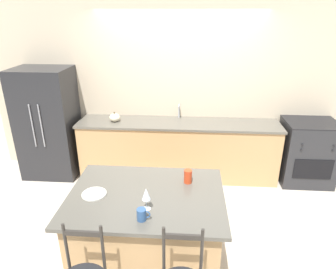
{
  "coord_description": "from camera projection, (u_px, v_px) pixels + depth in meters",
  "views": [
    {
      "loc": [
        0.15,
        -3.92,
        2.48
      ],
      "look_at": [
        -0.09,
        -0.62,
        1.1
      ],
      "focal_mm": 32.0,
      "sensor_mm": 36.0,
      "label": 1
    }
  ],
  "objects": [
    {
      "name": "wine_glass",
      "position": [
        146.0,
        194.0,
        2.51
      ],
      "size": [
        0.08,
        0.08,
        0.21
      ],
      "color": "white",
      "rests_on": "kitchen_island"
    },
    {
      "name": "pumpkin_decoration",
      "position": [
        115.0,
        118.0,
        4.55
      ],
      "size": [
        0.16,
        0.16,
        0.15
      ],
      "color": "beige",
      "rests_on": "back_counter"
    },
    {
      "name": "dinner_plate",
      "position": [
        94.0,
        194.0,
        2.76
      ],
      "size": [
        0.23,
        0.23,
        0.02
      ],
      "color": "beige",
      "rests_on": "kitchen_island"
    },
    {
      "name": "wall_back",
      "position": [
        180.0,
        89.0,
        4.66
      ],
      "size": [
        6.0,
        0.07,
        2.7
      ],
      "color": "beige",
      "rests_on": "ground_plane"
    },
    {
      "name": "back_counter",
      "position": [
        178.0,
        149.0,
        4.73
      ],
      "size": [
        3.07,
        0.64,
        0.91
      ],
      "color": "tan",
      "rests_on": "ground_plane"
    },
    {
      "name": "oven_range",
      "position": [
        307.0,
        152.0,
        4.55
      ],
      "size": [
        0.76,
        0.65,
        0.97
      ],
      "color": "#28282B",
      "rests_on": "ground_plane"
    },
    {
      "name": "kitchen_island",
      "position": [
        147.0,
        233.0,
        2.93
      ],
      "size": [
        1.44,
        1.05,
        0.9
      ],
      "color": "tan",
      "rests_on": "ground_plane"
    },
    {
      "name": "coffee_mug",
      "position": [
        142.0,
        215.0,
        2.41
      ],
      "size": [
        0.11,
        0.08,
        0.1
      ],
      "color": "#335689",
      "rests_on": "kitchen_island"
    },
    {
      "name": "sink_faucet",
      "position": [
        179.0,
        109.0,
        4.67
      ],
      "size": [
        0.02,
        0.13,
        0.22
      ],
      "color": "#ADAFB5",
      "rests_on": "back_counter"
    },
    {
      "name": "tumbler_cup",
      "position": [
        188.0,
        176.0,
        2.93
      ],
      "size": [
        0.08,
        0.08,
        0.14
      ],
      "color": "red",
      "rests_on": "kitchen_island"
    },
    {
      "name": "ground_plane",
      "position": [
        177.0,
        186.0,
        4.57
      ],
      "size": [
        18.0,
        18.0,
        0.0
      ],
      "primitive_type": "plane",
      "color": "beige"
    },
    {
      "name": "refrigerator",
      "position": [
        49.0,
        123.0,
        4.66
      ],
      "size": [
        0.83,
        0.69,
        1.71
      ],
      "color": "#232326",
      "rests_on": "ground_plane"
    }
  ]
}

